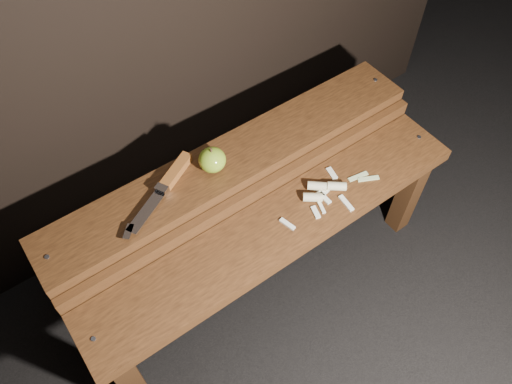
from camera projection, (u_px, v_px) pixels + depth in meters
ground at (266, 279)px, 1.75m from camera, size 60.00×60.00×0.00m
bench_front_tier at (281, 239)px, 1.44m from camera, size 1.20×0.20×0.42m
bench_rear_tier at (235, 176)px, 1.50m from camera, size 1.20×0.21×0.50m
apple at (212, 160)px, 1.38m from camera, size 0.08×0.08×0.08m
knife at (169, 181)px, 1.36m from camera, size 0.28×0.17×0.03m
apple_scraps at (325, 191)px, 1.44m from camera, size 0.34×0.16×0.03m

